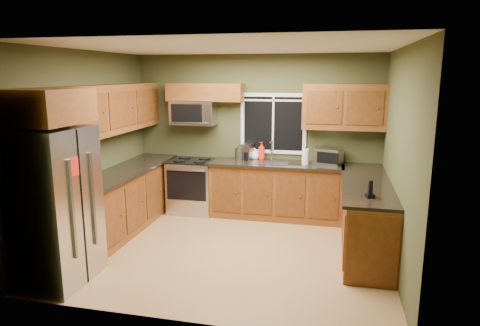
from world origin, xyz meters
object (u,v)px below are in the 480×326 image
at_px(range, 193,186).
at_px(kettle, 239,153).
at_px(microwave, 194,112).
at_px(paper_towel_roll, 305,157).
at_px(cordless_phone, 370,192).
at_px(coffee_maker, 247,152).
at_px(soap_bottle_c, 255,154).
at_px(toaster_oven, 328,156).
at_px(refrigerator, 54,206).
at_px(soap_bottle_a, 262,151).

distance_m(range, kettle, 1.01).
xyz_separation_m(microwave, paper_towel_roll, (1.93, -0.14, -0.66)).
bearing_deg(kettle, cordless_phone, -42.60).
distance_m(range, coffee_maker, 1.12).
bearing_deg(coffee_maker, kettle, -152.55).
height_order(soap_bottle_c, cordless_phone, cordless_phone).
bearing_deg(range, kettle, 7.30).
bearing_deg(coffee_maker, soap_bottle_c, 27.89).
distance_m(microwave, coffee_maker, 1.15).
bearing_deg(cordless_phone, paper_towel_roll, 117.16).
relative_size(range, toaster_oven, 1.89).
bearing_deg(kettle, toaster_oven, -0.42).
bearing_deg(cordless_phone, refrigerator, -163.74).
bearing_deg(soap_bottle_a, soap_bottle_c, 180.00).
height_order(paper_towel_roll, soap_bottle_a, soap_bottle_a).
distance_m(kettle, soap_bottle_c, 0.27).
bearing_deg(toaster_oven, paper_towel_roll, -164.59).
relative_size(toaster_oven, soap_bottle_a, 1.64).
height_order(paper_towel_roll, cordless_phone, paper_towel_roll).
bearing_deg(range, microwave, 90.02).
distance_m(refrigerator, soap_bottle_c, 3.47).
relative_size(refrigerator, soap_bottle_a, 5.94).
bearing_deg(microwave, toaster_oven, -1.09).
xyz_separation_m(coffee_maker, cordless_phone, (1.88, -1.92, -0.06)).
relative_size(kettle, soap_bottle_a, 0.86).
distance_m(refrigerator, microwave, 3.10).
relative_size(refrigerator, toaster_oven, 3.62).
relative_size(kettle, soap_bottle_c, 1.38).
bearing_deg(range, soap_bottle_c, 12.38).
bearing_deg(refrigerator, microwave, 76.66).
relative_size(refrigerator, soap_bottle_c, 9.54).
relative_size(range, paper_towel_roll, 3.35).
height_order(kettle, soap_bottle_a, soap_bottle_a).
xyz_separation_m(microwave, cordless_phone, (2.82, -1.88, -0.73)).
bearing_deg(soap_bottle_c, refrigerator, -120.10).
height_order(toaster_oven, kettle, toaster_oven).
height_order(coffee_maker, kettle, coffee_maker).
relative_size(toaster_oven, cordless_phone, 2.40).
relative_size(microwave, toaster_oven, 1.53).
bearing_deg(toaster_oven, coffee_maker, 176.70).
height_order(range, microwave, microwave).
height_order(toaster_oven, cordless_phone, toaster_oven).
xyz_separation_m(refrigerator, soap_bottle_c, (1.74, 3.00, 0.13)).
bearing_deg(paper_towel_roll, coffee_maker, 169.91).
xyz_separation_m(refrigerator, microwave, (0.69, 2.91, 0.83)).
xyz_separation_m(microwave, soap_bottle_c, (1.05, 0.09, -0.70)).
relative_size(range, cordless_phone, 4.53).
bearing_deg(cordless_phone, kettle, 137.40).
distance_m(refrigerator, paper_towel_roll, 3.81).
distance_m(range, soap_bottle_c, 1.21).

